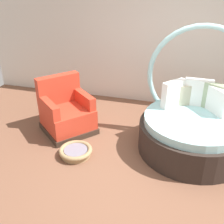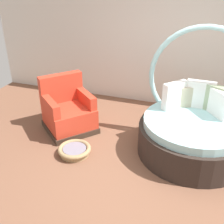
% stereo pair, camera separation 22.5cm
% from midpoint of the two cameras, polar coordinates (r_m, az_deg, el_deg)
% --- Properties ---
extents(ground_plane, '(8.00, 8.00, 0.02)m').
position_cam_midpoint_polar(ground_plane, '(4.00, 6.05, -12.33)').
color(ground_plane, brown).
extents(back_wall, '(8.00, 0.12, 2.82)m').
position_cam_midpoint_polar(back_wall, '(5.55, 11.37, 15.26)').
color(back_wall, silver).
rests_on(back_wall, ground_plane).
extents(round_daybed, '(1.64, 1.64, 1.87)m').
position_cam_midpoint_polar(round_daybed, '(4.38, 15.22, -2.76)').
color(round_daybed, '#2D231E').
rests_on(round_daybed, ground_plane).
extents(red_armchair, '(1.13, 1.13, 0.94)m').
position_cam_midpoint_polar(red_armchair, '(4.83, -10.85, -0.20)').
color(red_armchair, '#38281E').
rests_on(red_armchair, ground_plane).
extents(pet_basket, '(0.51, 0.51, 0.13)m').
position_cam_midpoint_polar(pet_basket, '(4.27, -9.08, -8.17)').
color(pet_basket, '#9E7F56').
rests_on(pet_basket, ground_plane).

